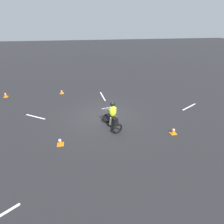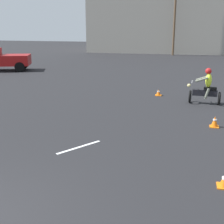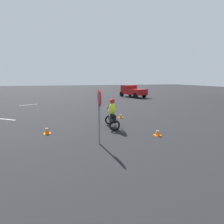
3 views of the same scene
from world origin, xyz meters
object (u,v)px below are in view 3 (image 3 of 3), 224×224
pickup_truck (133,91)px  traffic_cone_mid_left (158,132)px  traffic_cone_far_center (121,116)px  traffic_cone_far_right (47,130)px  motorcycle_rider_background (112,115)px  stop_sign (99,106)px

pickup_truck → traffic_cone_mid_left: pickup_truck is taller
traffic_cone_mid_left → traffic_cone_far_center: 4.20m
traffic_cone_far_right → traffic_cone_far_center: traffic_cone_far_right is taller
traffic_cone_far_right → traffic_cone_mid_left: bearing=71.6°
motorcycle_rider_background → traffic_cone_mid_left: bearing=-43.6°
motorcycle_rider_background → traffic_cone_far_right: motorcycle_rider_background is taller
traffic_cone_mid_left → traffic_cone_far_center: (-4.16, -0.53, -0.01)m
motorcycle_rider_background → traffic_cone_far_center: 2.64m
traffic_cone_far_right → stop_sign: bearing=48.1°
traffic_cone_mid_left → traffic_cone_far_right: 5.48m
stop_sign → pickup_truck: bearing=154.0°
stop_sign → traffic_cone_far_center: stop_sign is taller
motorcycle_rider_background → traffic_cone_far_right: 3.48m
stop_sign → traffic_cone_far_right: size_ratio=5.75×
pickup_truck → traffic_cone_far_right: (15.37, -10.78, -0.73)m
traffic_cone_mid_left → traffic_cone_far_right: (-1.73, -5.20, 0.03)m
traffic_cone_mid_left → traffic_cone_far_right: size_ratio=0.87×
stop_sign → traffic_cone_far_right: (-2.04, -2.28, -1.44)m
pickup_truck → traffic_cone_far_right: bearing=-144.6°
motorcycle_rider_background → traffic_cone_far_center: size_ratio=5.19×
pickup_truck → traffic_cone_far_right: size_ratio=11.34×
pickup_truck → stop_sign: bearing=-135.6°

